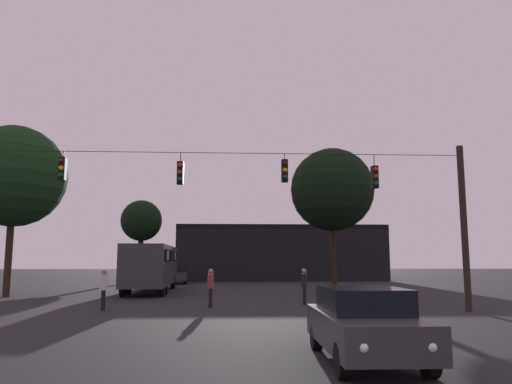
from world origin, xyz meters
The scene contains 12 objects.
ground_plane centered at (0.00, 24.50, 0.00)m, with size 168.00×168.00×0.00m, color black.
overhead_signal_span centered at (0.03, 14.96, 4.12)m, with size 20.57×0.44×6.97m.
city_bus centered at (-4.90, 27.71, 1.87)m, with size 2.95×11.09×3.00m.
car_near_right centered at (3.12, 5.23, 0.80)m, with size 1.84×4.35×1.52m.
car_far_left centered at (-4.46, 38.95, 0.80)m, with size 2.02×4.41×1.52m.
pedestrian_crossing_left centered at (-0.59, 17.09, 0.96)m, with size 0.30×0.40×1.70m.
pedestrian_crossing_center centered at (-5.02, 15.98, 0.96)m, with size 0.24×0.36×1.70m.
pedestrian_crossing_right centered at (3.78, 18.06, 0.95)m, with size 0.33×0.41×1.68m.
corner_building centered at (5.47, 49.50, 2.79)m, with size 21.11×13.39×5.59m.
tree_left_silhouette centered at (-8.81, 44.85, 5.98)m, with size 4.15×4.15×8.12m.
tree_behind_building centered at (-12.46, 23.79, 6.97)m, with size 5.97×5.97×9.97m.
tree_right_far centered at (6.90, 26.18, 6.64)m, with size 5.44×5.44×9.37m.
Camera 1 is at (0.32, -5.16, 2.11)m, focal length 34.26 mm.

